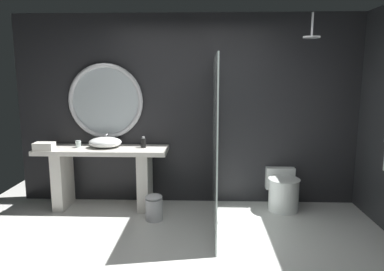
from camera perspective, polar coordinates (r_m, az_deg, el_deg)
ground_plane at (r=3.53m, az=-1.67°, el=-20.82°), size 5.76×5.76×0.00m
back_wall_panel at (r=4.96m, az=-0.31°, el=4.05°), size 4.80×0.10×2.60m
vanity_counter at (r=4.96m, az=-14.02°, el=-5.30°), size 1.74×0.53×0.83m
vessel_sink at (r=4.89m, az=-13.72°, el=-1.07°), size 0.44×0.36×0.17m
tumbler_cup at (r=5.00m, az=-17.75°, el=-1.30°), size 0.07×0.07×0.09m
soap_dispenser at (r=4.79m, az=-7.80°, el=-1.14°), size 0.07×0.07×0.15m
round_wall_mirror at (r=5.05m, az=-13.67°, el=5.37°), size 1.04×0.06×1.04m
shower_glass_panel at (r=4.16m, az=3.69°, el=-1.23°), size 0.02×1.59×2.01m
rain_shower_head at (r=4.53m, az=18.61°, el=14.99°), size 0.20×0.20×0.29m
toilet at (r=4.99m, az=14.33°, el=-8.54°), size 0.42×0.58×0.52m
waste_bin at (r=4.54m, az=-6.10°, el=-11.32°), size 0.21×0.21×0.33m
folded_hand_towel at (r=4.98m, az=-22.59°, el=-1.62°), size 0.25×0.17×0.10m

